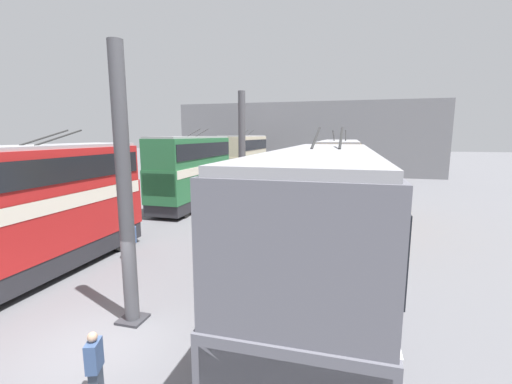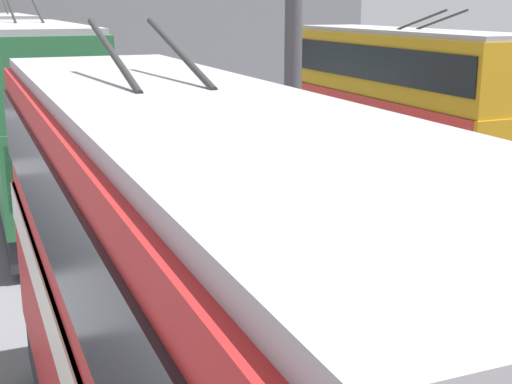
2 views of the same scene
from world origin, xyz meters
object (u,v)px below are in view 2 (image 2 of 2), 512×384
Objects in this scene: bus_right_mid at (37,112)px; bus_right_far at (5,69)px; bus_left_far at (401,101)px; person_aisle_midway at (359,265)px; person_by_right_row at (296,347)px; bus_right_near at (188,320)px.

bus_right_far is (13.46, 0.00, 0.05)m from bus_right_mid.
bus_left_far is 9.59m from person_aisle_midway.
person_by_right_row is (-10.16, 8.44, -1.98)m from bus_left_far.
bus_right_mid is at bearing -180.00° from bus_right_far.
bus_right_far is at bearing 147.42° from person_by_right_row.
bus_left_far is 6.26× the size of person_aisle_midway.
person_aisle_midway is at bearing 97.70° from person_by_right_row.
bus_right_far reaches higher than person_by_right_row.
bus_right_near is at bearing 139.54° from bus_left_far.
bus_left_far is at bearing 154.00° from person_aisle_midway.
person_by_right_row is (-2.77, 2.68, 0.06)m from person_aisle_midway.
person_by_right_row is at bearing -167.88° from bus_right_mid.
bus_right_far reaches higher than bus_right_mid.
person_by_right_row is at bearing 140.30° from bus_left_far.
bus_right_mid is at bearing 84.25° from bus_left_far.
bus_left_far reaches higher than person_aisle_midway.
bus_left_far reaches higher than bus_right_near.
person_by_right_row is at bearing -174.41° from bus_right_far.
bus_right_far is at bearing 0.00° from bus_right_near.
bus_left_far is 5.92× the size of person_by_right_row.
bus_right_far is at bearing 36.71° from bus_left_far.
bus_right_near is 13.82m from bus_right_mid.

